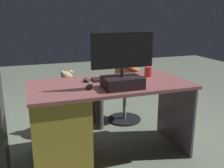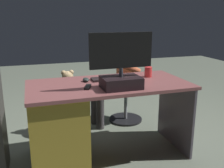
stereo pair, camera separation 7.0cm
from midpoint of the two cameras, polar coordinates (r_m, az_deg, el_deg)
ground_plane at (r=3.01m, az=-1.90°, el=-12.14°), size 10.00×10.00×0.00m
desk at (r=2.46m, az=-8.76°, el=-8.38°), size 1.51×0.75×0.75m
monitor at (r=2.24m, az=2.89°, el=2.82°), size 0.56×0.25×0.49m
keyboard at (r=2.58m, az=0.85°, el=1.25°), size 0.42×0.14×0.02m
computer_mouse at (r=2.50m, az=-5.01°, el=0.95°), size 0.06×0.10×0.04m
cup at (r=2.70m, az=8.76°, el=2.67°), size 0.08×0.08×0.11m
tv_remote at (r=2.28m, az=-4.54°, el=-0.64°), size 0.10×0.16×0.02m
notebook_binder at (r=2.45m, az=2.04°, el=0.58°), size 0.24×0.32×0.02m
office_chair_teddy at (r=3.13m, az=-8.83°, el=-5.79°), size 0.45×0.45×0.46m
teddy_bear at (r=3.05m, az=-9.10°, el=-0.03°), size 0.21×0.22×0.30m
visitor_chair at (r=3.43m, az=3.65°, el=-3.74°), size 0.44×0.44×0.46m
person at (r=3.27m, az=2.31°, el=2.77°), size 0.59×0.53×1.17m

